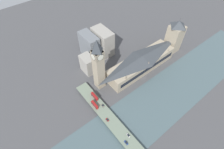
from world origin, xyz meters
name	(u,v)px	position (x,y,z in m)	size (l,w,h in m)	color
ground_plane	(144,78)	(0.00, 0.00, 0.00)	(600.00, 600.00, 0.00)	#4C4C4F
river_water	(165,96)	(-35.65, 0.00, 0.15)	(59.30, 360.00, 0.30)	#4C6066
parliament_hall	(141,63)	(15.67, -8.00, 11.88)	(25.81, 101.46, 23.92)	tan
clock_tower	(98,64)	(27.42, 51.94, 38.64)	(11.61, 11.61, 71.89)	tan
victoria_tower	(175,36)	(15.73, -72.03, 24.73)	(18.60, 18.60, 53.46)	tan
road_bridge	(120,131)	(-35.65, 72.24, 3.25)	(150.60, 14.17, 4.07)	#5D6A59
double_decker_bus_mid	(94,96)	(13.59, 69.52, 6.87)	(11.51, 2.59, 5.09)	red
double_decker_bus_rear	(95,105)	(4.35, 75.77, 6.70)	(10.96, 2.55, 4.79)	red
car_northbound_lead	(128,135)	(-44.86, 69.02, 4.73)	(4.61, 1.85, 1.31)	silver
car_northbound_mid	(103,106)	(-1.40, 68.70, 4.81)	(4.27, 1.93, 1.47)	slate
car_northbound_tail	(126,143)	(-48.97, 75.42, 4.80)	(4.64, 1.90, 1.47)	navy
car_southbound_extra	(107,120)	(-18.29, 75.19, 4.74)	(3.89, 1.94, 1.31)	maroon
city_block_west	(88,64)	(56.87, 49.50, 12.52)	(20.04, 14.08, 25.04)	#A39E93
city_block_center	(90,46)	(81.15, 30.09, 17.86)	(32.65, 15.66, 35.72)	slate
city_block_east	(103,42)	(75.58, 10.94, 18.87)	(32.72, 17.93, 37.74)	#A39E93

